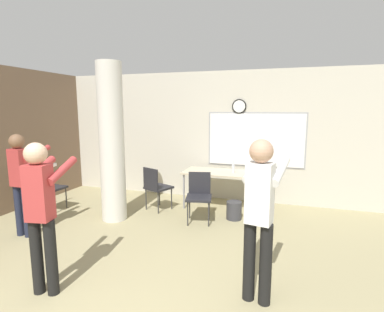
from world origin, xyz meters
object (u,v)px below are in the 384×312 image
bottle_on_table (233,169)px  person_playing_front (42,206)px  folding_table (225,174)px  person_watching_back (21,177)px  person_playing_side (260,208)px  chair_by_left_wall (48,185)px  chair_table_front (199,193)px  chair_table_left (156,185)px

bottle_on_table → person_playing_front: bearing=-113.6°
folding_table → person_playing_front: size_ratio=1.01×
person_playing_front → person_watching_back: 1.84m
folding_table → person_playing_front: (-1.29, -3.42, 0.29)m
person_playing_side → chair_by_left_wall: bearing=158.6°
bottle_on_table → person_playing_front: (-1.46, -3.35, 0.15)m
bottle_on_table → chair_by_left_wall: (-3.48, -1.14, -0.32)m
chair_table_front → person_watching_back: person_watching_back is taller
bottle_on_table → person_playing_side: person_playing_side is taller
chair_table_left → chair_by_left_wall: bearing=-163.1°
bottle_on_table → person_watching_back: size_ratio=0.15×
bottle_on_table → chair_table_left: size_ratio=0.28×
person_watching_back → person_playing_side: size_ratio=0.95×
chair_table_front → person_watching_back: 2.88m
folding_table → chair_table_left: 1.41m
person_playing_front → person_playing_side: bearing=14.0°
folding_table → chair_table_front: size_ratio=1.93×
chair_table_left → person_watching_back: size_ratio=0.54×
chair_table_front → chair_table_left: bearing=163.2°
chair_table_left → person_watching_back: 2.32m
folding_table → person_watching_back: size_ratio=1.03×
bottle_on_table → chair_table_left: bottle_on_table is taller
person_watching_back → person_playing_side: 3.72m
folding_table → chair_table_left: size_ratio=1.93×
chair_by_left_wall → chair_table_front: bearing=6.1°
chair_table_front → person_playing_side: bearing=-58.4°
folding_table → chair_by_left_wall: bearing=-160.0°
bottle_on_table → person_playing_side: 2.90m
person_playing_side → bottle_on_table: bearing=105.1°
chair_table_front → person_watching_back: size_ratio=0.54×
chair_by_left_wall → person_watching_back: (0.55, -1.10, 0.44)m
chair_table_left → person_playing_front: bearing=-90.5°
person_playing_side → person_playing_front: bearing=-166.0°
chair_table_front → chair_by_left_wall: size_ratio=1.00×
chair_table_left → chair_by_left_wall: 2.13m
folding_table → chair_table_front: chair_table_front is taller
chair_by_left_wall → person_playing_front: (2.01, -2.21, 0.47)m
chair_table_front → person_playing_side: 2.38m
folding_table → chair_by_left_wall: 3.53m
chair_by_left_wall → person_playing_front: person_playing_front is taller
folding_table → person_playing_side: bearing=-72.2°
folding_table → person_watching_back: person_watching_back is taller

